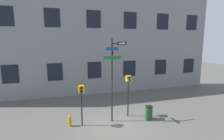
{
  "coord_description": "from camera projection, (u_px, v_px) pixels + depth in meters",
  "views": [
    {
      "loc": [
        -2.92,
        -9.25,
        4.86
      ],
      "look_at": [
        -0.06,
        0.44,
        3.19
      ],
      "focal_mm": 28.0,
      "sensor_mm": 36.0,
      "label": 1
    }
  ],
  "objects": [
    {
      "name": "pedestrian_signal_right",
      "position": [
        128.0,
        85.0,
        11.12
      ],
      "size": [
        0.38,
        0.4,
        2.74
      ],
      "color": "black",
      "rests_on": "ground_plane"
    },
    {
      "name": "pedestrian_signal_left",
      "position": [
        81.0,
        94.0,
        9.84
      ],
      "size": [
        0.4,
        0.4,
        2.45
      ],
      "color": "black",
      "rests_on": "ground_plane"
    },
    {
      "name": "trash_bin",
      "position": [
        149.0,
        113.0,
        10.92
      ],
      "size": [
        0.47,
        0.47,
        0.88
      ],
      "color": "#1E4723",
      "rests_on": "ground_plane"
    },
    {
      "name": "building_facade",
      "position": [
        93.0,
        20.0,
        15.48
      ],
      "size": [
        24.0,
        0.63,
        13.52
      ],
      "color": "gray",
      "rests_on": "ground_plane"
    },
    {
      "name": "street_sign_pole",
      "position": [
        113.0,
        73.0,
        10.28
      ],
      "size": [
        1.41,
        0.81,
        5.04
      ],
      "color": "black",
      "rests_on": "ground_plane"
    },
    {
      "name": "fire_hydrant",
      "position": [
        70.0,
        121.0,
        10.05
      ],
      "size": [
        0.35,
        0.19,
        0.67
      ],
      "color": "gold",
      "rests_on": "ground_plane"
    },
    {
      "name": "ground_plane",
      "position": [
        115.0,
        124.0,
        10.36
      ],
      "size": [
        60.0,
        60.0,
        0.0
      ],
      "primitive_type": "plane",
      "color": "#595651"
    }
  ]
}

